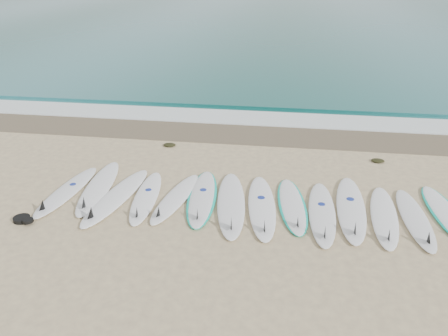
# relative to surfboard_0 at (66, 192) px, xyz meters

# --- Properties ---
(ground) EXTENTS (120.00, 120.00, 0.00)m
(ground) POSITION_rel_surfboard_0_xyz_m (3.94, 0.15, -0.05)
(ground) COLOR tan
(ocean) EXTENTS (120.00, 55.00, 0.03)m
(ocean) POSITION_rel_surfboard_0_xyz_m (3.94, 32.65, -0.04)
(ocean) COLOR #1C6061
(ocean) RESTS_ON ground
(wet_sand_band) EXTENTS (120.00, 1.80, 0.01)m
(wet_sand_band) POSITION_rel_surfboard_0_xyz_m (3.94, 4.25, -0.05)
(wet_sand_band) COLOR brown
(wet_sand_band) RESTS_ON ground
(foam_band) EXTENTS (120.00, 1.40, 0.04)m
(foam_band) POSITION_rel_surfboard_0_xyz_m (3.94, 5.65, -0.03)
(foam_band) COLOR silver
(foam_band) RESTS_ON ground
(wave_crest) EXTENTS (120.00, 1.00, 0.10)m
(wave_crest) POSITION_rel_surfboard_0_xyz_m (3.94, 7.15, -0.00)
(wave_crest) COLOR #1C6061
(wave_crest) RESTS_ON ground
(surfboard_0) EXTENTS (0.70, 2.47, 0.31)m
(surfboard_0) POSITION_rel_surfboard_0_xyz_m (0.00, 0.00, 0.00)
(surfboard_0) COLOR white
(surfboard_0) RESTS_ON ground
(surfboard_1) EXTENTS (0.83, 2.70, 0.34)m
(surfboard_1) POSITION_rel_surfboard_0_xyz_m (0.63, 0.27, 0.00)
(surfboard_1) COLOR white
(surfboard_1) RESTS_ON ground
(surfboard_2) EXTENTS (0.95, 2.75, 0.35)m
(surfboard_2) POSITION_rel_surfboard_0_xyz_m (1.17, -0.09, 0.01)
(surfboard_2) COLOR white
(surfboard_2) RESTS_ON ground
(surfboard_3) EXTENTS (0.73, 2.41, 0.30)m
(surfboard_3) POSITION_rel_surfboard_0_xyz_m (1.81, 0.00, -0.00)
(surfboard_3) COLOR white
(surfboard_3) RESTS_ON ground
(surfboard_4) EXTENTS (0.86, 2.36, 0.30)m
(surfboard_4) POSITION_rel_surfboard_0_xyz_m (2.43, 0.05, -0.00)
(surfboard_4) COLOR white
(surfboard_4) RESTS_ON ground
(surfboard_5) EXTENTS (0.84, 2.57, 0.32)m
(surfboard_5) POSITION_rel_surfboard_0_xyz_m (2.99, 0.18, -0.01)
(surfboard_5) COLOR white
(surfboard_5) RESTS_ON ground
(surfboard_6) EXTENTS (0.94, 2.83, 0.36)m
(surfboard_6) POSITION_rel_surfboard_0_xyz_m (3.64, -0.03, 0.01)
(surfboard_6) COLOR white
(surfboard_6) RESTS_ON ground
(surfboard_7) EXTENTS (0.86, 2.72, 0.34)m
(surfboard_7) POSITION_rel_surfboard_0_xyz_m (4.28, -0.05, 0.01)
(surfboard_7) COLOR white
(surfboard_7) RESTS_ON ground
(surfboard_8) EXTENTS (0.84, 2.40, 0.30)m
(surfboard_8) POSITION_rel_surfboard_0_xyz_m (4.90, 0.13, -0.01)
(surfboard_8) COLOR white
(surfboard_8) RESTS_ON ground
(surfboard_9) EXTENTS (0.56, 2.56, 0.33)m
(surfboard_9) POSITION_rel_surfboard_0_xyz_m (5.48, -0.13, 0.00)
(surfboard_9) COLOR white
(surfboard_9) RESTS_ON ground
(surfboard_10) EXTENTS (0.72, 2.79, 0.35)m
(surfboard_10) POSITION_rel_surfboard_0_xyz_m (6.08, 0.14, 0.01)
(surfboard_10) COLOR white
(surfboard_10) RESTS_ON ground
(surfboard_11) EXTENTS (0.76, 2.50, 0.32)m
(surfboard_11) POSITION_rel_surfboard_0_xyz_m (6.69, -0.08, 0.00)
(surfboard_11) COLOR white
(surfboard_11) RESTS_ON ground
(surfboard_12) EXTENTS (0.53, 2.39, 0.30)m
(surfboard_12) POSITION_rel_surfboard_0_xyz_m (7.27, -0.09, -0.00)
(surfboard_12) COLOR silver
(surfboard_12) RESTS_ON ground
(surfboard_13) EXTENTS (0.72, 2.40, 0.30)m
(surfboard_13) POSITION_rel_surfboard_0_xyz_m (7.94, 0.22, -0.01)
(surfboard_13) COLOR white
(surfboard_13) RESTS_ON ground
(seaweed_near) EXTENTS (0.35, 0.27, 0.07)m
(seaweed_near) POSITION_rel_surfboard_0_xyz_m (1.54, 3.00, -0.02)
(seaweed_near) COLOR black
(seaweed_near) RESTS_ON ground
(seaweed_far) EXTENTS (0.33, 0.26, 0.06)m
(seaweed_far) POSITION_rel_surfboard_0_xyz_m (7.04, 2.74, -0.02)
(seaweed_far) COLOR black
(seaweed_far) RESTS_ON ground
(leash_coil) EXTENTS (0.46, 0.36, 0.11)m
(leash_coil) POSITION_rel_surfboard_0_xyz_m (-0.29, -1.18, -0.01)
(leash_coil) COLOR black
(leash_coil) RESTS_ON ground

